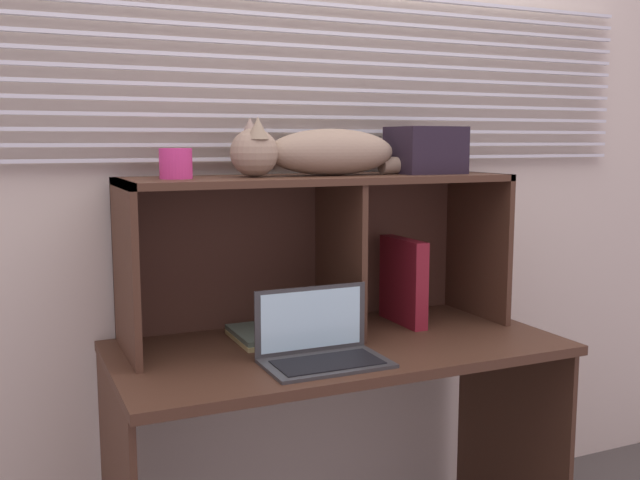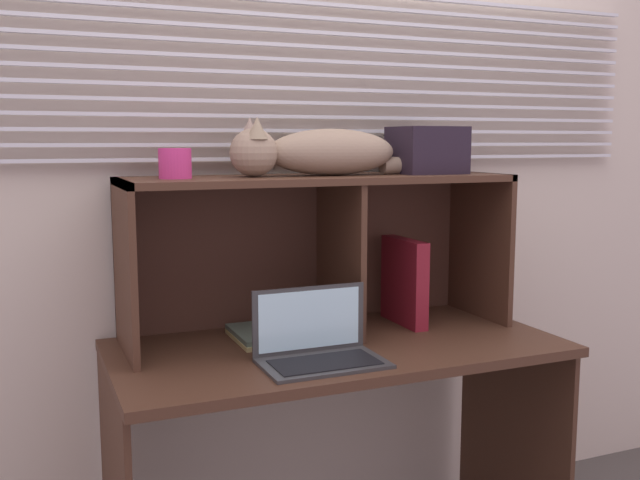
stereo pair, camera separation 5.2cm
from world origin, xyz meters
name	(u,v)px [view 2 (the right image)]	position (x,y,z in m)	size (l,w,h in m)	color
back_panel_with_blinds	(294,182)	(0.00, 0.55, 1.26)	(4.40, 0.08, 2.50)	beige
desk	(337,392)	(0.00, 0.17, 0.62)	(1.38, 0.67, 0.78)	#452A1C
hutch_shelf_unit	(318,225)	(0.01, 0.35, 1.13)	(1.25, 0.37, 0.51)	#452A1C
cat	(317,152)	(-0.01, 0.31, 1.37)	(0.75, 0.16, 0.18)	gray
laptop	(318,347)	(-0.13, 0.03, 0.82)	(0.35, 0.22, 0.21)	#353535
binder_upright	(404,281)	(0.31, 0.31, 0.92)	(0.05, 0.25, 0.29)	maroon
book_stack	(258,335)	(-0.21, 0.31, 0.79)	(0.15, 0.25, 0.03)	tan
small_basket	(175,163)	(-0.46, 0.31, 1.34)	(0.10, 0.10, 0.09)	#D1357C
storage_box	(427,150)	(0.39, 0.31, 1.37)	(0.22, 0.20, 0.16)	black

